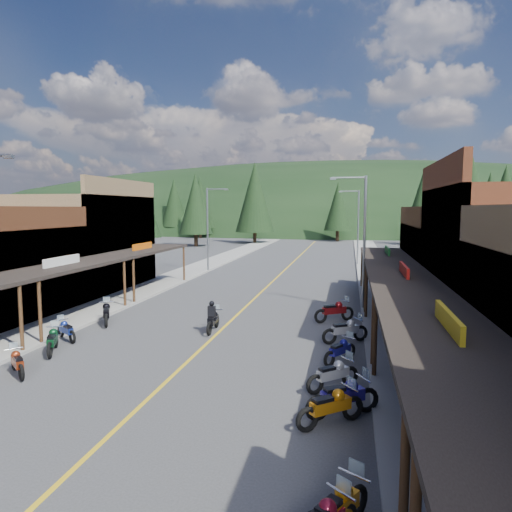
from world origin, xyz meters
The scene contains 35 objects.
ground centered at (0.00, 0.00, 0.00)m, with size 220.00×220.00×0.00m, color #38383A.
centerline centered at (0.00, 20.00, 0.01)m, with size 0.15×90.00×0.01m, color gold.
sidewalk_west centered at (-8.70, 20.00, 0.07)m, with size 3.40×94.00×0.15m, color gray.
sidewalk_east centered at (8.70, 20.00, 0.07)m, with size 3.40×94.00×0.15m, color gray.
shop_west_3 centered at (-13.78, 11.30, 3.52)m, with size 10.90×10.20×8.20m.
shop_east_3 centered at (13.75, 11.30, 2.53)m, with size 10.90×10.20×6.20m.
streetlight_1 centered at (-6.95, 22.00, 4.46)m, with size 2.16×0.18×8.00m.
streetlight_2 centered at (6.95, 8.00, 4.46)m, with size 2.16×0.18×8.00m.
streetlight_3 centered at (6.95, 30.00, 4.46)m, with size 2.16×0.18×8.00m.
ridge_hill centered at (0.00, 135.00, 0.00)m, with size 310.00×140.00×60.00m, color black.
pine_0 centered at (-40.00, 62.00, 6.48)m, with size 5.04×5.04×11.00m.
pine_1 centered at (-24.00, 70.00, 7.24)m, with size 5.88×5.88×12.50m.
pine_2 centered at (-10.00, 58.00, 7.99)m, with size 6.72×6.72×14.00m.
pine_3 centered at (4.00, 66.00, 6.48)m, with size 5.04×5.04×11.00m.
pine_4 centered at (18.00, 60.00, 7.24)m, with size 5.88×5.88×12.50m.
pine_5 centered at (34.00, 72.00, 7.99)m, with size 6.72×6.72×14.00m.
pine_7 centered at (-32.00, 76.00, 7.24)m, with size 5.88×5.88×12.50m.
pine_8 centered at (-22.00, 40.00, 5.98)m, with size 4.48×4.48×10.00m.
pine_9 centered at (24.00, 45.00, 6.38)m, with size 4.93×4.93×10.80m.
pine_10 centered at (-18.00, 50.00, 6.78)m, with size 5.38×5.38×11.60m.
pine_11 centered at (20.00, 38.00, 7.19)m, with size 5.82×5.82×12.40m.
bike_west_5 centered at (-5.55, -5.72, 0.54)m, with size 0.63×1.88×1.07m, color maroon, non-canonical shape.
bike_west_6 centered at (-5.95, -3.14, 0.60)m, with size 0.71×2.12×1.21m, color #0B381B, non-canonical shape.
bike_west_7 centered at (-6.49, -1.39, 0.54)m, with size 0.63×1.90×1.09m, color navy, non-canonical shape.
bike_west_8 centered at (-6.27, 1.79, 0.64)m, with size 0.75×2.25×1.29m, color black, non-canonical shape.
bike_east_3 centered at (6.10, -11.77, 0.60)m, with size 0.70×2.11×1.20m, color #B36D0C, non-canonical shape.
bike_east_4 centered at (5.82, -7.33, 0.63)m, with size 0.73×2.19×1.25m, color #B8680D, non-canonical shape.
bike_east_5 centered at (6.15, -6.66, 0.66)m, with size 0.77×2.32×1.33m, color navy, non-canonical shape.
bike_east_6 centered at (5.79, -4.74, 0.60)m, with size 0.70×2.10×1.20m, color #ADADB3, non-canonical shape.
bike_east_7 centered at (5.97, -1.94, 0.56)m, with size 0.65×1.96×1.12m, color navy, non-canonical shape.
bike_east_8 centered at (6.13, 0.87, 0.64)m, with size 0.75×2.24×1.28m, color #AAA9AF, non-canonical shape.
bike_east_9 centered at (5.51, 4.67, 0.66)m, with size 0.78×2.33×1.33m, color maroon, non-canonical shape.
rider_on_bike centered at (-0.31, 1.46, 0.64)m, with size 0.82×2.15×1.61m.
pedestrian_east_a centered at (8.69, -1.20, 1.04)m, with size 0.65×0.43×1.79m, color #2A1F2E.
pedestrian_east_b centered at (8.24, 15.10, 1.08)m, with size 0.90×0.52×1.86m, color brown.
Camera 1 is at (6.24, -19.75, 6.10)m, focal length 32.00 mm.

